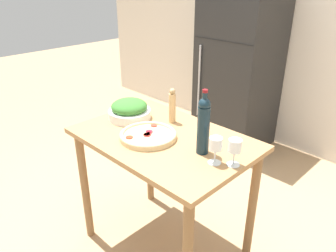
{
  "coord_description": "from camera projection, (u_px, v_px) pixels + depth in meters",
  "views": [
    {
      "loc": [
        1.3,
        -1.27,
        1.83
      ],
      "look_at": [
        0.0,
        0.04,
        0.97
      ],
      "focal_mm": 35.0,
      "sensor_mm": 36.0,
      "label": 1
    }
  ],
  "objects": [
    {
      "name": "ground_plane",
      "position": [
        164.0,
        246.0,
        2.42
      ],
      "size": [
        14.0,
        14.0,
        0.0
      ],
      "primitive_type": "plane",
      "color": "tan"
    },
    {
      "name": "wall_back",
      "position": [
        317.0,
        32.0,
        3.23
      ],
      "size": [
        6.4,
        0.08,
        2.6
      ],
      "color": "silver",
      "rests_on": "ground_plane"
    },
    {
      "name": "refrigerator",
      "position": [
        239.0,
        72.0,
        3.55
      ],
      "size": [
        0.72,
        0.72,
        1.72
      ],
      "color": "black",
      "rests_on": "ground_plane"
    },
    {
      "name": "prep_counter",
      "position": [
        164.0,
        157.0,
        2.1
      ],
      "size": [
        1.1,
        0.75,
        0.91
      ],
      "color": "#A87A4C",
      "rests_on": "ground_plane"
    },
    {
      "name": "wine_bottle",
      "position": [
        203.0,
        125.0,
        1.78
      ],
      "size": [
        0.07,
        0.07,
        0.37
      ],
      "color": "#142833",
      "rests_on": "prep_counter"
    },
    {
      "name": "wine_glass_near",
      "position": [
        216.0,
        145.0,
        1.71
      ],
      "size": [
        0.07,
        0.07,
        0.15
      ],
      "color": "silver",
      "rests_on": "prep_counter"
    },
    {
      "name": "wine_glass_far",
      "position": [
        235.0,
        147.0,
        1.69
      ],
      "size": [
        0.07,
        0.07,
        0.15
      ],
      "color": "silver",
      "rests_on": "prep_counter"
    },
    {
      "name": "pepper_mill",
      "position": [
        172.0,
        106.0,
        2.18
      ],
      "size": [
        0.05,
        0.05,
        0.24
      ],
      "color": "tan",
      "rests_on": "prep_counter"
    },
    {
      "name": "salad_bowl",
      "position": [
        129.0,
        110.0,
        2.26
      ],
      "size": [
        0.29,
        0.29,
        0.14
      ],
      "color": "white",
      "rests_on": "prep_counter"
    },
    {
      "name": "homemade_pizza",
      "position": [
        148.0,
        135.0,
        2.01
      ],
      "size": [
        0.35,
        0.35,
        0.04
      ],
      "color": "#DBC189",
      "rests_on": "prep_counter"
    }
  ]
}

